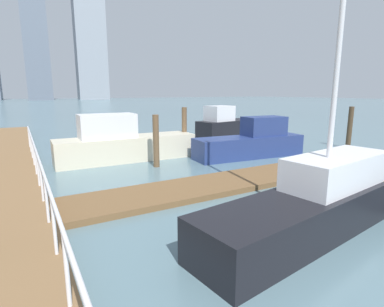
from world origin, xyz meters
TOP-DOWN VIEW (x-y plane):
  - ground_plane at (0.00, 20.00)m, footprint 300.00×300.00m
  - floating_dock at (4.37, 10.25)m, footprint 15.73×2.00m
  - boardwalk_railing at (-3.15, 7.44)m, footprint 0.06×24.09m
  - dock_piling_0 at (1.47, 13.88)m, footprint 0.26×0.26m
  - dock_piling_1 at (3.94, 15.93)m, footprint 0.26×0.26m
  - dock_piling_2 at (12.75, 12.52)m, footprint 0.27×0.27m
  - moored_boat_0 at (8.66, 18.90)m, footprint 4.40×2.33m
  - moored_boat_1 at (0.60, 15.77)m, footprint 6.45×1.69m
  - moored_boat_4 at (2.71, 6.46)m, footprint 7.57×2.46m
  - moored_boat_5 at (6.43, 13.47)m, footprint 5.76×1.94m
  - skyline_tower_2 at (4.86, 136.53)m, footprint 9.14×7.32m
  - skyline_tower_3 at (25.82, 140.64)m, footprint 12.91×12.09m

SIDE VIEW (x-z plane):
  - ground_plane at x=0.00m, z-range 0.00..0.00m
  - floating_dock at x=4.37m, z-range 0.00..0.18m
  - moored_boat_4 at x=2.71m, z-range -4.04..5.42m
  - moored_boat_5 at x=6.43m, z-range -0.26..1.70m
  - moored_boat_1 at x=0.60m, z-range -0.29..1.91m
  - moored_boat_0 at x=8.66m, z-range -0.27..2.00m
  - dock_piling_0 at x=1.47m, z-range 0.00..2.23m
  - dock_piling_2 at x=12.75m, z-range 0.00..2.36m
  - dock_piling_1 at x=3.94m, z-range 0.00..2.39m
  - boardwalk_railing at x=-3.15m, z-range 0.69..1.77m
  - skyline_tower_3 at x=25.82m, z-range 0.00..44.54m
  - skyline_tower_2 at x=4.86m, z-range 0.00..52.72m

